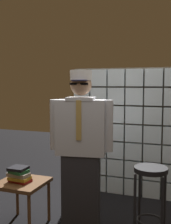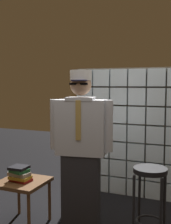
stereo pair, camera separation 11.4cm
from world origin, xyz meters
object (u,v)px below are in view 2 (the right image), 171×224
at_px(side_table, 23,186).
at_px(bar_stool, 150,187).
at_px(standing_person, 81,148).
at_px(book_stack, 20,174).

bearing_deg(side_table, bar_stool, 6.21).
bearing_deg(standing_person, side_table, -175.27).
relative_size(standing_person, book_stack, 6.58).
bearing_deg(side_table, standing_person, 14.66).
bearing_deg(side_table, book_stack, -119.30).
xyz_separation_m(bar_stool, side_table, (-1.42, -0.15, -0.13)).
xyz_separation_m(standing_person, side_table, (-0.65, -0.17, -0.47)).
bearing_deg(bar_stool, standing_person, 178.76).
distance_m(bar_stool, side_table, 1.43).
xyz_separation_m(standing_person, book_stack, (-0.67, -0.20, -0.32)).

